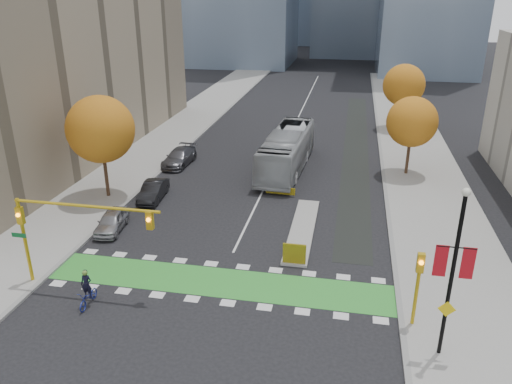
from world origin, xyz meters
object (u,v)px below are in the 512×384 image
at_px(tree_west, 101,129).
at_px(tree_east_near, 412,122).
at_px(bus, 287,150).
at_px(tree_east_far, 404,85).
at_px(banner_lamppost, 453,268).
at_px(traffic_signal_east, 418,279).
at_px(parked_car_a, 112,221).
at_px(cyclist, 88,294).
at_px(parked_car_c, 179,157).
at_px(hazard_board, 294,254).
at_px(parked_car_b, 153,191).
at_px(traffic_signal_west, 64,222).

relative_size(tree_west, tree_east_near, 1.16).
height_order(tree_east_near, bus, tree_east_near).
height_order(tree_east_far, banner_lamppost, banner_lamppost).
bearing_deg(tree_east_far, traffic_signal_east, -92.97).
xyz_separation_m(tree_east_far, parked_car_a, (-21.50, -31.48, -4.56)).
height_order(cyclist, parked_car_c, cyclist).
xyz_separation_m(hazard_board, traffic_signal_east, (6.50, -4.71, 1.93)).
distance_m(tree_east_near, parked_car_c, 21.44).
distance_m(tree_east_near, bus, 11.22).
height_order(tree_east_near, tree_east_far, tree_east_far).
distance_m(hazard_board, parked_car_a, 13.21).
xyz_separation_m(banner_lamppost, cyclist, (-17.70, 0.54, -3.91)).
height_order(bus, parked_car_a, bus).
relative_size(traffic_signal_east, banner_lamppost, 0.50).
bearing_deg(banner_lamppost, parked_car_b, 143.18).
bearing_deg(banner_lamppost, traffic_signal_east, 116.61).
xyz_separation_m(tree_east_near, banner_lamppost, (-0.50, -24.50, -0.25)).
bearing_deg(cyclist, parked_car_b, 96.93).
relative_size(tree_east_near, parked_car_b, 1.64).
relative_size(hazard_board, traffic_signal_west, 0.16).
distance_m(tree_west, traffic_signal_east, 25.90).
relative_size(traffic_signal_east, parked_car_c, 0.79).
xyz_separation_m(bus, parked_car_b, (-9.48, -9.01, -1.14)).
distance_m(traffic_signal_west, bus, 23.75).
bearing_deg(cyclist, bus, 71.02).
xyz_separation_m(tree_west, tree_east_far, (24.50, 26.00, -0.38)).
distance_m(cyclist, bus, 24.45).
bearing_deg(bus, tree_west, -141.57).
xyz_separation_m(traffic_signal_west, parked_car_a, (-1.07, 7.03, -3.36)).
bearing_deg(parked_car_a, hazard_board, -17.64).
relative_size(cyclist, parked_car_c, 0.41).
bearing_deg(parked_car_c, tree_west, -105.96).
relative_size(bus, parked_car_c, 2.57).
height_order(tree_west, traffic_signal_west, tree_west).
distance_m(hazard_board, banner_lamppost, 10.76).
relative_size(tree_east_far, cyclist, 3.63).
relative_size(tree_east_far, bus, 0.57).
xyz_separation_m(banner_lamppost, parked_car_a, (-20.50, 9.02, -3.93)).
relative_size(banner_lamppost, cyclist, 3.93).
height_order(traffic_signal_east, banner_lamppost, banner_lamppost).
bearing_deg(banner_lamppost, parked_car_c, 131.48).
height_order(tree_east_far, parked_car_c, tree_east_far).
xyz_separation_m(banner_lamppost, parked_car_c, (-20.50, 23.19, -3.86)).
relative_size(hazard_board, tree_east_far, 0.18).
bearing_deg(cyclist, tree_east_near, 51.49).
bearing_deg(bus, parked_car_b, -133.17).
bearing_deg(banner_lamppost, traffic_signal_west, 174.14).
height_order(hazard_board, cyclist, cyclist).
height_order(traffic_signal_east, parked_car_c, traffic_signal_east).
xyz_separation_m(cyclist, parked_car_c, (-2.80, 22.65, 0.05)).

